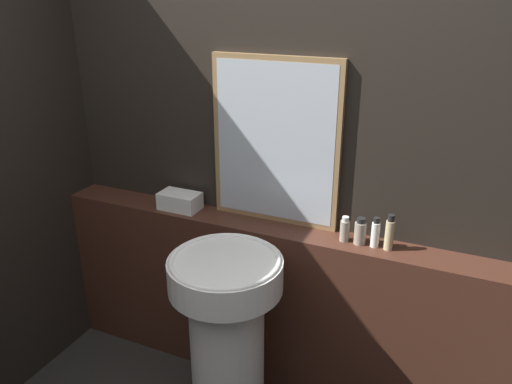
{
  "coord_description": "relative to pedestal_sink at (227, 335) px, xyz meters",
  "views": [
    {
      "loc": [
        0.84,
        -0.6,
        1.99
      ],
      "look_at": [
        -0.03,
        1.35,
        1.12
      ],
      "focal_mm": 35.0,
      "sensor_mm": 36.0,
      "label": 1
    }
  ],
  "objects": [
    {
      "name": "pedestal_sink",
      "position": [
        0.0,
        0.0,
        0.0
      ],
      "size": [
        0.5,
        0.5,
        0.94
      ],
      "color": "white",
      "rests_on": "ground_plane"
    },
    {
      "name": "towel_stack",
      "position": [
        -0.48,
        0.42,
        0.41
      ],
      "size": [
        0.21,
        0.13,
        0.09
      ],
      "color": "white",
      "rests_on": "vanity_counter"
    },
    {
      "name": "lotion_bottle",
      "position": [
        0.54,
        0.42,
        0.43
      ],
      "size": [
        0.04,
        0.04,
        0.14
      ],
      "color": "white",
      "rests_on": "vanity_counter"
    },
    {
      "name": "conditioner_bottle",
      "position": [
        0.47,
        0.42,
        0.43
      ],
      "size": [
        0.05,
        0.05,
        0.13
      ],
      "color": "gray",
      "rests_on": "vanity_counter"
    },
    {
      "name": "wall_back",
      "position": [
        0.03,
        0.55,
        0.71
      ],
      "size": [
        8.0,
        0.06,
        2.5
      ],
      "color": "black",
      "rests_on": "ground_plane"
    },
    {
      "name": "mirror",
      "position": [
        0.02,
        0.5,
        0.77
      ],
      "size": [
        0.64,
        0.03,
        0.81
      ],
      "color": "#937047",
      "rests_on": "vanity_counter"
    },
    {
      "name": "vanity_counter",
      "position": [
        0.03,
        0.42,
        -0.09
      ],
      "size": [
        2.35,
        0.2,
        0.91
      ],
      "color": "#422319",
      "rests_on": "ground_plane"
    },
    {
      "name": "shampoo_bottle",
      "position": [
        0.4,
        0.42,
        0.42
      ],
      "size": [
        0.04,
        0.04,
        0.12
      ],
      "color": "gray",
      "rests_on": "vanity_counter"
    },
    {
      "name": "body_wash_bottle",
      "position": [
        0.6,
        0.42,
        0.45
      ],
      "size": [
        0.04,
        0.04,
        0.17
      ],
      "color": "#C6B284",
      "rests_on": "vanity_counter"
    }
  ]
}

